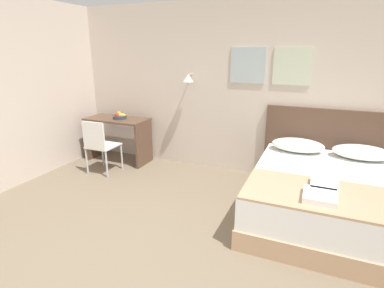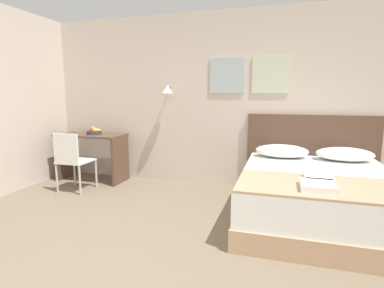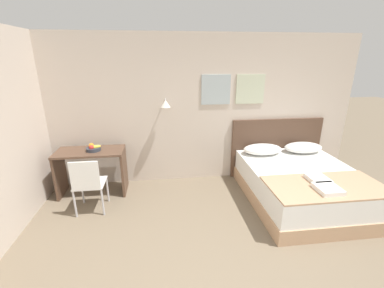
{
  "view_description": "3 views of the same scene",
  "coord_description": "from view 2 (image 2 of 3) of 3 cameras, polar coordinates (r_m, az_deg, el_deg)",
  "views": [
    {
      "loc": [
        1.38,
        -1.72,
        1.91
      ],
      "look_at": [
        -0.07,
        1.69,
        0.75
      ],
      "focal_mm": 28.0,
      "sensor_mm": 36.0,
      "label": 1
    },
    {
      "loc": [
        1.15,
        -1.72,
        1.41
      ],
      "look_at": [
        0.12,
        1.75,
        0.82
      ],
      "focal_mm": 28.0,
      "sensor_mm": 36.0,
      "label": 2
    },
    {
      "loc": [
        -0.64,
        -1.68,
        2.26
      ],
      "look_at": [
        -0.2,
        1.89,
        1.03
      ],
      "focal_mm": 24.0,
      "sensor_mm": 36.0,
      "label": 3
    }
  ],
  "objects": [
    {
      "name": "wall_back",
      "position": [
        4.73,
        2.54,
        8.3
      ],
      "size": [
        5.95,
        0.31,
        2.65
      ],
      "color": "beige",
      "rests_on": "ground_plane"
    },
    {
      "name": "bed",
      "position": [
        3.7,
        22.61,
        -9.29
      ],
      "size": [
        1.66,
        2.0,
        0.56
      ],
      "color": "tan",
      "rests_on": "ground_plane"
    },
    {
      "name": "headboard",
      "position": [
        4.62,
        21.55,
        -1.86
      ],
      "size": [
        1.78,
        0.06,
        1.14
      ],
      "color": "brown",
      "rests_on": "ground_plane"
    },
    {
      "name": "pillow_left",
      "position": [
        4.3,
        16.71,
        -1.29
      ],
      "size": [
        0.71,
        0.42,
        0.18
      ],
      "color": "white",
      "rests_on": "bed"
    },
    {
      "name": "pillow_right",
      "position": [
        4.38,
        27.06,
        -1.74
      ],
      "size": [
        0.71,
        0.42,
        0.18
      ],
      "color": "white",
      "rests_on": "bed"
    },
    {
      "name": "throw_blanket",
      "position": [
        3.06,
        24.05,
        -7.42
      ],
      "size": [
        1.61,
        0.8,
        0.02
      ],
      "color": "tan",
      "rests_on": "bed"
    },
    {
      "name": "folded_towel_near_foot",
      "position": [
        3.18,
        22.97,
        -5.96
      ],
      "size": [
        0.26,
        0.32,
        0.06
      ],
      "color": "white",
      "rests_on": "throw_blanket"
    },
    {
      "name": "folded_towel_mid_bed",
      "position": [
        2.91,
        22.83,
        -7.35
      ],
      "size": [
        0.3,
        0.32,
        0.06
      ],
      "color": "white",
      "rests_on": "throw_blanket"
    },
    {
      "name": "desk",
      "position": [
        5.23,
        -18.58,
        -0.87
      ],
      "size": [
        1.1,
        0.54,
        0.78
      ],
      "color": "brown",
      "rests_on": "ground_plane"
    },
    {
      "name": "desk_chair",
      "position": [
        4.69,
        -21.99,
        -2.39
      ],
      "size": [
        0.43,
        0.43,
        0.88
      ],
      "color": "white",
      "rests_on": "ground_plane"
    },
    {
      "name": "fruit_bowl",
      "position": [
        5.14,
        -18.2,
        2.26
      ],
      "size": [
        0.25,
        0.23,
        0.12
      ],
      "color": "#333842",
      "rests_on": "desk"
    }
  ]
}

